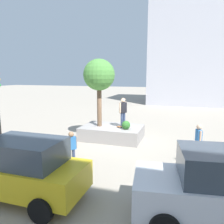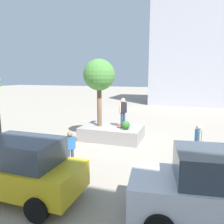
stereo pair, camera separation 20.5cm
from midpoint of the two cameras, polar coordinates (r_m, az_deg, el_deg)
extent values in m
plane|color=#9E9384|center=(13.42, 1.72, -7.41)|extent=(120.00, 120.00, 0.00)
cube|color=gray|center=(13.60, 0.43, -5.41)|extent=(3.66, 2.41, 0.80)
cylinder|color=brown|center=(13.41, -2.87, 1.83)|extent=(0.28, 0.28, 2.62)
sphere|color=#4C8C3D|center=(13.29, -2.94, 9.68)|extent=(1.90, 1.90, 1.90)
sphere|color=#2D6628|center=(12.76, 4.07, -3.43)|extent=(0.50, 0.50, 0.50)
cube|color=brown|center=(13.31, 3.30, -3.70)|extent=(0.70, 0.72, 0.02)
sphere|color=beige|center=(13.52, 4.04, -3.65)|extent=(0.06, 0.06, 0.06)
sphere|color=beige|center=(13.38, 4.42, -3.80)|extent=(0.06, 0.06, 0.06)
sphere|color=beige|center=(13.26, 2.16, -3.90)|extent=(0.06, 0.06, 0.06)
sphere|color=beige|center=(13.12, 2.52, -4.05)|extent=(0.06, 0.06, 0.06)
cylinder|color=navy|center=(13.16, 3.02, -2.01)|extent=(0.15, 0.15, 0.81)
cylinder|color=navy|center=(13.29, 3.61, -1.90)|extent=(0.15, 0.15, 0.81)
cube|color=black|center=(13.10, 3.34, 1.15)|extent=(0.39, 0.49, 0.63)
cylinder|color=#D8AD8C|center=(12.93, 2.59, 1.12)|extent=(0.10, 0.10, 0.60)
cylinder|color=#D8AD8C|center=(13.27, 4.08, 1.32)|extent=(0.10, 0.10, 0.60)
sphere|color=#D8AD8C|center=(13.04, 3.36, 3.10)|extent=(0.26, 0.26, 0.26)
cube|color=white|center=(6.70, 25.90, -19.19)|extent=(4.58, 2.41, 0.88)
cylinder|color=black|center=(7.50, 12.72, -18.97)|extent=(0.77, 0.32, 0.74)
cube|color=gold|center=(7.88, -22.53, -14.69)|extent=(4.23, 1.79, 0.85)
cube|color=#38424C|center=(7.46, -21.68, -9.39)|extent=(2.37, 1.57, 0.76)
cylinder|color=black|center=(9.50, -25.12, -13.41)|extent=(0.72, 0.21, 0.72)
cylinder|color=black|center=(6.70, -18.13, -23.10)|extent=(0.72, 0.21, 0.72)
cylinder|color=black|center=(7.99, -10.22, -17.07)|extent=(0.72, 0.21, 0.72)
cylinder|color=navy|center=(9.96, -10.66, -11.56)|extent=(0.13, 0.13, 0.72)
cylinder|color=navy|center=(10.01, -9.71, -11.41)|extent=(0.13, 0.13, 0.72)
cube|color=#2D6BB2|center=(9.77, -10.30, -7.97)|extent=(0.40, 0.42, 0.56)
cylinder|color=#9E7251|center=(9.70, -11.50, -8.04)|extent=(0.09, 0.09, 0.53)
cylinder|color=#9E7251|center=(9.83, -9.11, -7.72)|extent=(0.09, 0.09, 0.53)
sphere|color=#9E7251|center=(9.66, -10.37, -5.71)|extent=(0.23, 0.23, 0.23)
cylinder|color=navy|center=(11.35, 21.68, -9.23)|extent=(0.14, 0.14, 0.79)
cylinder|color=navy|center=(11.18, 21.97, -9.54)|extent=(0.14, 0.14, 0.79)
cube|color=#2D6BB2|center=(11.06, 22.05, -5.94)|extent=(0.29, 0.48, 0.62)
cylinder|color=#D8AD8C|center=(11.27, 21.70, -5.54)|extent=(0.10, 0.10, 0.58)
cylinder|color=#D8AD8C|center=(10.84, 22.44, -6.18)|extent=(0.10, 0.10, 0.58)
sphere|color=#D8AD8C|center=(10.96, 22.20, -3.74)|extent=(0.26, 0.26, 0.26)
cube|color=#B2B2BC|center=(32.79, 20.17, 14.73)|extent=(10.21, 8.17, 14.33)
camera|label=1|loc=(0.10, -89.56, 0.07)|focal=35.05mm
camera|label=2|loc=(0.10, 90.44, -0.07)|focal=35.05mm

